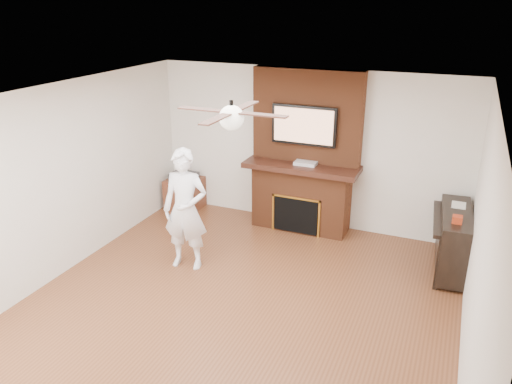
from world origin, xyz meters
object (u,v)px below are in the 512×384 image
at_px(side_table, 185,192).
at_px(piano, 453,239).
at_px(fireplace, 303,168).
at_px(person, 185,210).

distance_m(side_table, piano, 4.45).
distance_m(fireplace, person, 2.12).
bearing_deg(piano, person, -162.84).
xyz_separation_m(person, side_table, (-1.08, 1.77, -0.54)).
bearing_deg(piano, fireplace, 162.64).
bearing_deg(piano, side_table, 169.86).
distance_m(person, side_table, 2.14).
bearing_deg(side_table, person, -58.04).
height_order(fireplace, person, fireplace).
height_order(side_table, piano, piano).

